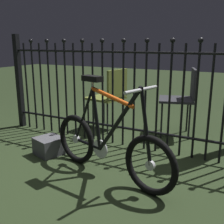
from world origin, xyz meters
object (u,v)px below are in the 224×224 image
at_px(chair_charcoal, 183,95).
at_px(chair_olive, 110,94).
at_px(bicycle, 109,145).
at_px(display_crate, 49,146).

relative_size(chair_charcoal, chair_olive, 1.03).
xyz_separation_m(bicycle, chair_olive, (-0.66, 1.25, 0.21)).
xyz_separation_m(bicycle, display_crate, (-0.83, 0.14, -0.21)).
xyz_separation_m(chair_olive, display_crate, (-0.17, -1.11, -0.42)).
bearing_deg(bicycle, display_crate, 170.27).
bearing_deg(chair_charcoal, display_crate, -130.17).
distance_m(chair_olive, display_crate, 1.20).
height_order(bicycle, display_crate, bicycle).
height_order(chair_charcoal, chair_olive, chair_charcoal).
bearing_deg(display_crate, bicycle, -9.73).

